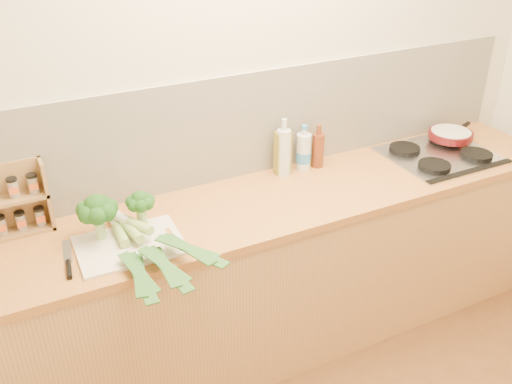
# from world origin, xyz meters

# --- Properties ---
(room_shell) EXTENTS (3.50, 3.50, 3.50)m
(room_shell) POSITION_xyz_m (0.00, 1.49, 1.17)
(room_shell) COLOR beige
(room_shell) RESTS_ON ground
(counter) EXTENTS (3.20, 0.62, 0.90)m
(counter) POSITION_xyz_m (0.00, 1.20, 0.45)
(counter) COLOR tan
(counter) RESTS_ON ground
(gas_hob) EXTENTS (0.58, 0.50, 0.04)m
(gas_hob) POSITION_xyz_m (1.02, 1.20, 0.91)
(gas_hob) COLOR silver
(gas_hob) RESTS_ON counter
(chopping_board) EXTENTS (0.44, 0.33, 0.01)m
(chopping_board) POSITION_xyz_m (-0.76, 1.11, 0.91)
(chopping_board) COLOR #EFE4D0
(chopping_board) RESTS_ON counter
(broccoli_left) EXTENTS (0.17, 0.17, 0.21)m
(broccoli_left) POSITION_xyz_m (-0.85, 1.21, 1.05)
(broccoli_left) COLOR #97BF6F
(broccoli_left) RESTS_ON chopping_board
(broccoli_right) EXTENTS (0.13, 0.13, 0.18)m
(broccoli_right) POSITION_xyz_m (-0.67, 1.21, 1.04)
(broccoli_right) COLOR #97BF6F
(broccoli_right) RESTS_ON chopping_board
(leek_front) EXTENTS (0.11, 0.69, 0.04)m
(leek_front) POSITION_xyz_m (-0.78, 1.09, 0.94)
(leek_front) COLOR white
(leek_front) RESTS_ON chopping_board
(leek_mid) EXTENTS (0.16, 0.68, 0.04)m
(leek_mid) POSITION_xyz_m (-0.73, 1.06, 0.95)
(leek_mid) COLOR white
(leek_mid) RESTS_ON chopping_board
(leek_back) EXTENTS (0.32, 0.59, 0.04)m
(leek_back) POSITION_xyz_m (-0.67, 1.06, 0.97)
(leek_back) COLOR white
(leek_back) RESTS_ON chopping_board
(chefs_knife) EXTENTS (0.07, 0.29, 0.02)m
(chefs_knife) POSITION_xyz_m (-1.02, 1.08, 0.91)
(chefs_knife) COLOR silver
(chefs_knife) RESTS_ON counter
(skillet) EXTENTS (0.35, 0.25, 0.04)m
(skillet) POSITION_xyz_m (1.19, 1.30, 0.96)
(skillet) COLOR #520D0F
(skillet) RESTS_ON gas_hob
(spice_rack) EXTENTS (0.27, 0.11, 0.32)m
(spice_rack) POSITION_xyz_m (-1.15, 1.44, 1.04)
(spice_rack) COLOR #A27C45
(spice_rack) RESTS_ON counter
(oil_tin) EXTENTS (0.08, 0.05, 0.26)m
(oil_tin) POSITION_xyz_m (0.14, 1.41, 1.02)
(oil_tin) COLOR #9B9832
(oil_tin) RESTS_ON counter
(glass_bottle) EXTENTS (0.07, 0.07, 0.31)m
(glass_bottle) POSITION_xyz_m (0.14, 1.40, 1.03)
(glass_bottle) COLOR silver
(glass_bottle) RESTS_ON counter
(amber_bottle) EXTENTS (0.06, 0.06, 0.24)m
(amber_bottle) POSITION_xyz_m (0.35, 1.40, 1.00)
(amber_bottle) COLOR #662C13
(amber_bottle) RESTS_ON counter
(water_bottle) EXTENTS (0.08, 0.08, 0.23)m
(water_bottle) POSITION_xyz_m (0.26, 1.41, 0.99)
(water_bottle) COLOR silver
(water_bottle) RESTS_ON counter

